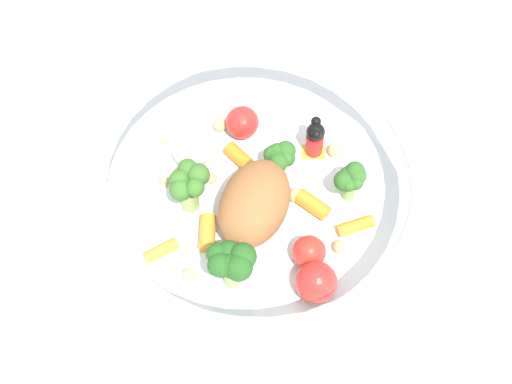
# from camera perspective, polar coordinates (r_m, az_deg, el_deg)

# --- Properties ---
(ground_plane) EXTENTS (2.40, 2.40, 0.00)m
(ground_plane) POSITION_cam_1_polar(r_m,az_deg,el_deg) (0.59, 0.66, -2.12)
(ground_plane) COLOR white
(food_container) EXTENTS (0.25, 0.25, 0.06)m
(food_container) POSITION_cam_1_polar(r_m,az_deg,el_deg) (0.56, -0.12, -0.10)
(food_container) COLOR white
(food_container) RESTS_ON ground_plane
(folded_napkin) EXTENTS (0.14, 0.14, 0.01)m
(folded_napkin) POSITION_cam_1_polar(r_m,az_deg,el_deg) (0.73, 12.20, 12.50)
(folded_napkin) COLOR silver
(folded_napkin) RESTS_ON ground_plane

